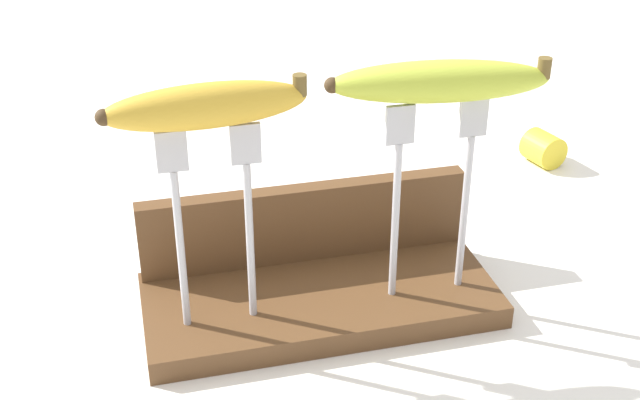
{
  "coord_description": "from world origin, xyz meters",
  "views": [
    {
      "loc": [
        -0.16,
        -0.66,
        0.49
      ],
      "look_at": [
        0.0,
        0.0,
        0.12
      ],
      "focal_mm": 47.29,
      "sensor_mm": 36.0,
      "label": 1
    }
  ],
  "objects_px": {
    "fork_stand_left": "(213,210)",
    "fork_stand_right": "(433,183)",
    "banana_raised_left": "(206,106)",
    "banana_raised_right": "(440,81)",
    "banana_chunk_near": "(543,148)"
  },
  "relations": [
    {
      "from": "fork_stand_right",
      "to": "banana_raised_left",
      "type": "distance_m",
      "value": 0.22
    },
    {
      "from": "fork_stand_right",
      "to": "banana_raised_left",
      "type": "height_order",
      "value": "banana_raised_left"
    },
    {
      "from": "banana_raised_left",
      "to": "banana_raised_right",
      "type": "distance_m",
      "value": 0.2
    },
    {
      "from": "banana_raised_right",
      "to": "banana_chunk_near",
      "type": "xyz_separation_m",
      "value": [
        0.27,
        0.27,
        -0.22
      ]
    },
    {
      "from": "fork_stand_left",
      "to": "fork_stand_right",
      "type": "xyz_separation_m",
      "value": [
        0.2,
        0.0,
        0.0
      ]
    },
    {
      "from": "fork_stand_left",
      "to": "banana_raised_left",
      "type": "relative_size",
      "value": 1.11
    },
    {
      "from": "fork_stand_right",
      "to": "banana_chunk_near",
      "type": "distance_m",
      "value": 0.4
    },
    {
      "from": "banana_raised_left",
      "to": "banana_chunk_near",
      "type": "relative_size",
      "value": 3.13
    },
    {
      "from": "fork_stand_left",
      "to": "banana_chunk_near",
      "type": "xyz_separation_m",
      "value": [
        0.47,
        0.27,
        -0.12
      ]
    },
    {
      "from": "banana_raised_left",
      "to": "banana_raised_right",
      "type": "bearing_deg",
      "value": 0.0
    },
    {
      "from": "banana_chunk_near",
      "to": "fork_stand_right",
      "type": "bearing_deg",
      "value": -134.37
    },
    {
      "from": "fork_stand_left",
      "to": "banana_raised_right",
      "type": "bearing_deg",
      "value": 0.0
    },
    {
      "from": "fork_stand_right",
      "to": "banana_chunk_near",
      "type": "height_order",
      "value": "fork_stand_right"
    },
    {
      "from": "fork_stand_left",
      "to": "banana_chunk_near",
      "type": "distance_m",
      "value": 0.55
    },
    {
      "from": "banana_raised_right",
      "to": "banana_chunk_near",
      "type": "distance_m",
      "value": 0.44
    }
  ]
}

